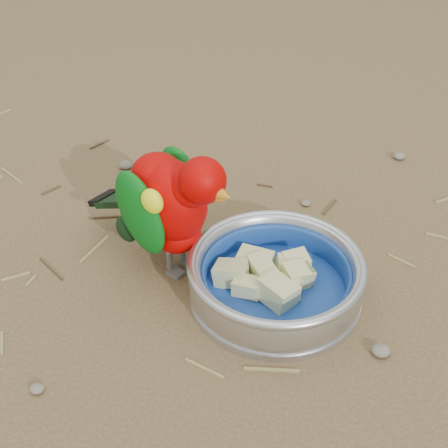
# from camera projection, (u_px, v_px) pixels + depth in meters

# --- Properties ---
(ground) EXTENTS (60.00, 60.00, 0.00)m
(ground) POSITION_uv_depth(u_px,v_px,m) (197.00, 275.00, 0.84)
(ground) COLOR brown
(food_bowl) EXTENTS (0.22, 0.22, 0.02)m
(food_bowl) POSITION_uv_depth(u_px,v_px,m) (275.00, 293.00, 0.80)
(food_bowl) COLOR #B2B2BA
(food_bowl) RESTS_ON ground
(bowl_wall) EXTENTS (0.22, 0.22, 0.04)m
(bowl_wall) POSITION_uv_depth(u_px,v_px,m) (276.00, 275.00, 0.79)
(bowl_wall) COLOR #B2B2BA
(bowl_wall) RESTS_ON food_bowl
(fruit_wedges) EXTENTS (0.13, 0.13, 0.03)m
(fruit_wedges) POSITION_uv_depth(u_px,v_px,m) (276.00, 279.00, 0.79)
(fruit_wedges) COLOR #CCC984
(fruit_wedges) RESTS_ON food_bowl
(lory_parrot) EXTENTS (0.25, 0.22, 0.18)m
(lory_parrot) POSITION_uv_depth(u_px,v_px,m) (171.00, 211.00, 0.81)
(lory_parrot) COLOR #AC0000
(lory_parrot) RESTS_ON ground
(ground_debris) EXTENTS (0.90, 0.80, 0.01)m
(ground_debris) POSITION_uv_depth(u_px,v_px,m) (218.00, 258.00, 0.87)
(ground_debris) COLOR #93824F
(ground_debris) RESTS_ON ground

